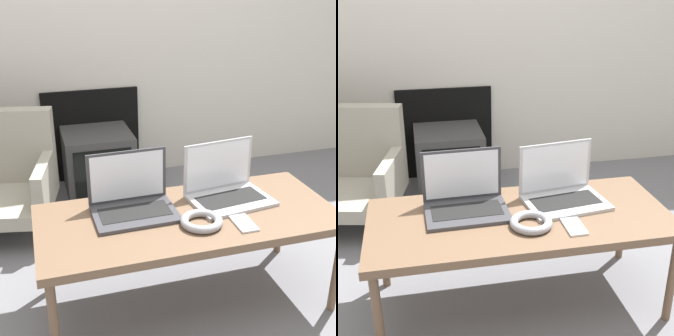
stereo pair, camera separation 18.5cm
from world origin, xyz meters
TOP-DOWN VIEW (x-y plane):
  - ground_plane at (0.00, 0.00)m, footprint 14.00×14.00m
  - table at (0.00, 0.12)m, footprint 1.27×0.57m
  - laptop_left at (-0.22, 0.22)m, footprint 0.35×0.26m
  - laptop_right at (0.21, 0.22)m, footprint 0.38×0.29m
  - headphones at (0.02, 0.02)m, footprint 0.17×0.17m
  - phone at (0.19, -0.02)m, footprint 0.07×0.14m
  - tv at (-0.19, 1.40)m, footprint 0.45×0.44m
  - armchair at (-0.84, 1.11)m, footprint 0.77×0.67m

SIDE VIEW (x-z plane):
  - ground_plane at x=0.00m, z-range 0.00..0.00m
  - tv at x=-0.19m, z-range 0.00..0.41m
  - armchair at x=-0.84m, z-range -0.02..0.65m
  - table at x=0.00m, z-range 0.19..0.63m
  - phone at x=0.19m, z-range 0.44..0.45m
  - headphones at x=0.02m, z-range 0.44..0.48m
  - laptop_left at x=-0.22m, z-range 0.37..0.62m
  - laptop_right at x=0.21m, z-range 0.37..0.62m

